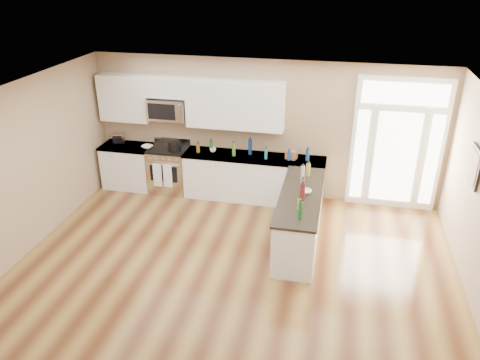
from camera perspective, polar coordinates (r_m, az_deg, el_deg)
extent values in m
plane|color=#522C17|center=(6.71, -3.23, -16.76)|extent=(8.00, 8.00, 0.00)
plane|color=tan|center=(9.41, 3.03, 6.14)|extent=(7.00, 0.00, 7.00)
plane|color=white|center=(5.26, -3.98, 6.47)|extent=(8.00, 8.00, 0.00)
cube|color=white|center=(10.31, -13.32, 1.57)|extent=(1.06, 0.62, 0.90)
cube|color=black|center=(10.48, -13.10, -0.43)|extent=(1.02, 0.52, 0.10)
cube|color=black|center=(10.14, -13.58, 4.00)|extent=(1.10, 0.66, 0.04)
cube|color=white|center=(9.51, 1.67, 0.20)|extent=(2.81, 0.62, 0.90)
cube|color=black|center=(9.69, 1.64, -1.94)|extent=(2.77, 0.52, 0.10)
cube|color=black|center=(9.32, 1.70, 2.81)|extent=(2.85, 0.66, 0.04)
cube|color=white|center=(8.11, 7.25, -4.77)|extent=(0.65, 2.28, 0.90)
cube|color=black|center=(8.32, 7.10, -7.15)|extent=(0.61, 2.18, 0.10)
cube|color=black|center=(7.89, 7.44, -1.82)|extent=(0.69, 2.32, 0.04)
cube|color=white|center=(9.96, -13.87, 9.69)|extent=(1.04, 0.33, 0.95)
cube|color=white|center=(9.20, -0.61, 9.16)|extent=(1.94, 0.33, 0.95)
cube|color=white|center=(9.52, -8.90, 11.14)|extent=(0.82, 0.33, 0.40)
cube|color=silver|center=(9.61, -8.80, 8.54)|extent=(0.78, 0.40, 0.42)
cube|color=black|center=(9.45, -9.58, 8.19)|extent=(0.56, 0.01, 0.32)
cube|color=white|center=(9.37, 18.58, 4.07)|extent=(1.70, 0.08, 2.60)
cube|color=white|center=(9.41, 18.39, 2.55)|extent=(0.78, 0.02, 1.80)
cube|color=white|center=(9.35, 14.39, 2.93)|extent=(0.22, 0.02, 1.80)
cube|color=white|center=(9.51, 22.32, 2.15)|extent=(0.22, 0.02, 1.80)
cube|color=white|center=(9.03, 19.48, 9.87)|extent=(1.50, 0.02, 0.40)
cube|color=black|center=(7.79, 26.70, 1.49)|extent=(0.04, 0.58, 0.58)
cube|color=#9B443E|center=(7.78, 26.52, 1.51)|extent=(0.01, 0.46, 0.46)
cube|color=silver|center=(9.97, -8.60, 1.20)|extent=(0.79, 0.65, 0.92)
cube|color=black|center=(9.79, -8.78, 3.74)|extent=(0.79, 0.60, 0.03)
cube|color=silver|center=(10.02, -8.21, 4.76)|extent=(0.79, 0.04, 0.14)
cube|color=black|center=(9.66, -9.30, 0.74)|extent=(0.58, 0.01, 0.34)
cylinder|color=silver|center=(9.55, -9.44, 1.87)|extent=(0.70, 0.02, 0.02)
cube|color=white|center=(9.69, -10.03, 0.61)|extent=(0.18, 0.02, 0.50)
cube|color=white|center=(9.61, -8.81, 0.49)|extent=(0.18, 0.02, 0.50)
cylinder|color=black|center=(9.63, -8.00, 4.15)|extent=(0.28, 0.28, 0.20)
cube|color=silver|center=(10.31, -14.48, 5.01)|extent=(0.29, 0.25, 0.21)
cube|color=brown|center=(9.21, 6.28, 3.10)|extent=(0.24, 0.20, 0.17)
imported|color=white|center=(9.89, -11.25, 3.98)|extent=(0.28, 0.28, 0.05)
imported|color=white|center=(7.91, 8.10, -1.39)|extent=(0.22, 0.22, 0.06)
imported|color=white|center=(9.52, -3.34, 3.73)|extent=(0.16, 0.16, 0.10)
cylinder|color=#19591E|center=(9.53, -3.51, 4.17)|extent=(0.06, 0.06, 0.23)
cylinder|color=navy|center=(9.17, 8.24, 3.06)|extent=(0.07, 0.07, 0.23)
cylinder|color=brown|center=(7.93, 7.65, -0.61)|extent=(0.06, 0.06, 0.23)
cylinder|color=olive|center=(7.36, 7.23, -2.93)|extent=(0.06, 0.06, 0.19)
cylinder|color=#26727F|center=(9.16, 3.18, 3.23)|extent=(0.06, 0.06, 0.22)
cylinder|color=#591919|center=(7.64, 7.63, -1.39)|extent=(0.09, 0.09, 0.29)
cylinder|color=#B2B2B7|center=(8.23, 7.64, 0.71)|extent=(0.06, 0.06, 0.31)
cylinder|color=navy|center=(9.35, 1.24, 4.07)|extent=(0.07, 0.07, 0.32)
cylinder|color=#3F7226|center=(9.28, -0.76, 3.76)|extent=(0.07, 0.07, 0.28)
cylinder|color=#19591E|center=(7.07, 7.34, -3.73)|extent=(0.06, 0.06, 0.29)
cylinder|color=navy|center=(9.13, 6.00, 3.02)|extent=(0.06, 0.06, 0.21)
cylinder|color=brown|center=(9.51, -5.14, 3.92)|extent=(0.08, 0.08, 0.19)
cylinder|color=olive|center=(8.51, 8.30, 1.26)|extent=(0.08, 0.08, 0.23)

